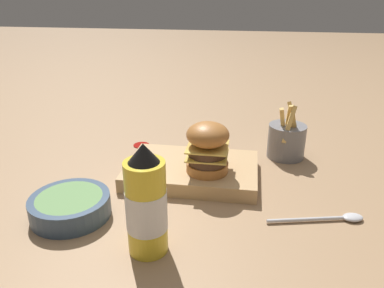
% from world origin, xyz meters
% --- Properties ---
extents(ground_plane, '(6.00, 6.00, 0.00)m').
position_xyz_m(ground_plane, '(0.00, 0.00, 0.00)').
color(ground_plane, '#9E7A56').
extents(serving_board, '(0.30, 0.20, 0.03)m').
position_xyz_m(serving_board, '(-0.04, 0.01, 0.02)').
color(serving_board, tan).
rests_on(serving_board, ground_plane).
extents(burger, '(0.09, 0.09, 0.11)m').
position_xyz_m(burger, '(-0.08, 0.04, 0.09)').
color(burger, '#AD6B33').
rests_on(burger, serving_board).
extents(ketchup_bottle, '(0.07, 0.07, 0.19)m').
position_xyz_m(ketchup_bottle, '(-0.01, 0.28, 0.09)').
color(ketchup_bottle, yellow).
rests_on(ketchup_bottle, ground_plane).
extents(fries_basket, '(0.09, 0.10, 0.14)m').
position_xyz_m(fries_basket, '(-0.26, -0.14, 0.05)').
color(fries_basket, slate).
rests_on(fries_basket, ground_plane).
extents(side_bowl, '(0.15, 0.15, 0.04)m').
position_xyz_m(side_bowl, '(0.16, 0.20, 0.02)').
color(side_bowl, '#384C66').
rests_on(side_bowl, ground_plane).
extents(spoon, '(0.18, 0.06, 0.01)m').
position_xyz_m(spoon, '(-0.33, 0.14, 0.01)').
color(spoon, silver).
rests_on(spoon, ground_plane).
extents(ketchup_puddle, '(0.04, 0.04, 0.00)m').
position_xyz_m(ketchup_puddle, '(0.13, -0.15, 0.00)').
color(ketchup_puddle, '#9E140F').
rests_on(ketchup_puddle, ground_plane).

